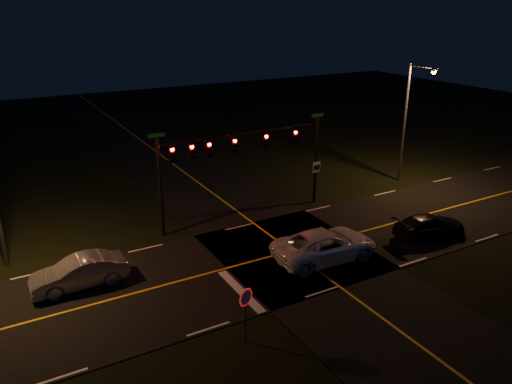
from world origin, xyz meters
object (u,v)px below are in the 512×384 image
streetlight_ne (409,114)px  signal_mast_nw (178,165)px  sedan_silver (79,273)px  signal_mast_ne (287,146)px  suv_dark (430,226)px  pickup_white (325,246)px  stop_sign (246,304)px

streetlight_ne → signal_mast_nw: bearing=-179.5°
sedan_silver → streetlight_ne: bearing=97.5°
signal_mast_ne → suv_dark: (5.10, -7.86, -3.70)m
suv_dark → sedan_silver: size_ratio=1.04×
pickup_white → streetlight_ne: bearing=-58.0°
stop_sign → pickup_white: bearing=30.6°
signal_mast_nw → stop_sign: 11.69m
stop_sign → pickup_white: (7.10, 4.20, -1.03)m
suv_dark → signal_mast_ne: bearing=40.5°
stop_sign → pickup_white: stop_sign is taller
stop_sign → sedan_silver: bearing=122.9°
signal_mast_ne → signal_mast_nw: bearing=180.0°
suv_dark → streetlight_ne: bearing=-28.3°
streetlight_ne → sedan_silver: streetlight_ne is taller
pickup_white → sedan_silver: pickup_white is taller
signal_mast_ne → signal_mast_nw: same height
signal_mast_nw → sedan_silver: signal_mast_nw is taller
signal_mast_nw → pickup_white: signal_mast_nw is taller
signal_mast_ne → sedan_silver: bearing=-165.9°
signal_mast_ne → stop_sign: (-9.14, -11.32, -2.52)m
pickup_white → suv_dark: pickup_white is taller
suv_dark → signal_mast_nw: bearing=65.6°
signal_mast_ne → sedan_silver: 15.04m
sedan_silver → signal_mast_ne: bearing=103.2°
signal_mast_ne → pickup_white: signal_mast_ne is taller
signal_mast_nw → suv_dark: (12.63, -7.86, -3.60)m
stop_sign → sedan_silver: (-5.02, 7.76, -1.09)m
streetlight_ne → signal_mast_ne: size_ratio=1.20×
signal_mast_ne → pickup_white: size_ratio=1.26×
signal_mast_nw → stop_sign: (-1.61, -11.33, -2.42)m
suv_dark → sedan_silver: sedan_silver is taller
streetlight_ne → signal_mast_nw: size_ratio=1.44×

